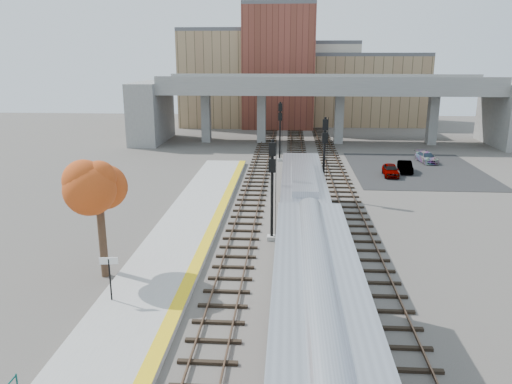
% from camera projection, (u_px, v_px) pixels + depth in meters
% --- Properties ---
extents(ground, '(160.00, 160.00, 0.00)m').
position_uv_depth(ground, '(287.00, 274.00, 28.68)').
color(ground, '#47423D').
rests_on(ground, ground).
extents(platform, '(4.50, 60.00, 0.35)m').
position_uv_depth(platform, '(163.00, 268.00, 29.10)').
color(platform, '#9E9E99').
rests_on(platform, ground).
extents(yellow_strip, '(0.70, 60.00, 0.01)m').
position_uv_depth(yellow_strip, '(195.00, 266.00, 28.93)').
color(yellow_strip, yellow).
rests_on(yellow_strip, platform).
extents(tracks, '(10.70, 95.00, 0.25)m').
position_uv_depth(tracks, '(300.00, 209.00, 40.63)').
color(tracks, black).
rests_on(tracks, ground).
extents(overpass, '(54.00, 12.00, 9.50)m').
position_uv_depth(overpass, '(325.00, 102.00, 70.13)').
color(overpass, slate).
rests_on(overpass, ground).
extents(buildings_far, '(43.00, 21.00, 20.60)m').
position_uv_depth(buildings_far, '(297.00, 80.00, 90.57)').
color(buildings_far, '#977D57').
rests_on(buildings_far, ground).
extents(parking_lot, '(14.00, 18.00, 0.04)m').
position_uv_depth(parking_lot, '(416.00, 170.00, 54.72)').
color(parking_lot, black).
rests_on(parking_lot, ground).
extents(locomotive, '(3.02, 19.05, 4.10)m').
position_uv_depth(locomotive, '(303.00, 202.00, 34.68)').
color(locomotive, '#A8AAB2').
rests_on(locomotive, ground).
extents(signal_mast_near, '(0.60, 0.64, 6.91)m').
position_uv_depth(signal_mast_near, '(272.00, 192.00, 33.03)').
color(signal_mast_near, '#9E9E99').
rests_on(signal_mast_near, ground).
extents(signal_mast_mid, '(0.60, 0.64, 7.14)m').
position_uv_depth(signal_mast_mid, '(324.00, 159.00, 42.79)').
color(signal_mast_mid, '#9E9E99').
rests_on(signal_mast_mid, ground).
extents(signal_mast_far, '(0.60, 0.64, 6.96)m').
position_uv_depth(signal_mast_far, '(280.00, 132.00, 58.51)').
color(signal_mast_far, '#9E9E99').
rests_on(signal_mast_far, ground).
extents(station_sign, '(0.90, 0.17, 2.27)m').
position_uv_depth(station_sign, '(109.00, 270.00, 24.52)').
color(station_sign, black).
rests_on(station_sign, platform).
extents(tree, '(3.60, 3.60, 7.12)m').
position_uv_depth(tree, '(98.00, 186.00, 27.08)').
color(tree, '#382619').
rests_on(tree, ground).
extents(car_a, '(1.70, 3.79, 1.26)m').
position_uv_depth(car_a, '(391.00, 170.00, 51.70)').
color(car_a, '#99999E').
rests_on(car_a, parking_lot).
extents(car_b, '(1.51, 3.68, 1.19)m').
position_uv_depth(car_b, '(405.00, 167.00, 53.36)').
color(car_b, '#99999E').
rests_on(car_b, parking_lot).
extents(car_c, '(2.22, 4.24, 1.17)m').
position_uv_depth(car_c, '(426.00, 157.00, 58.40)').
color(car_c, '#99999E').
rests_on(car_c, parking_lot).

